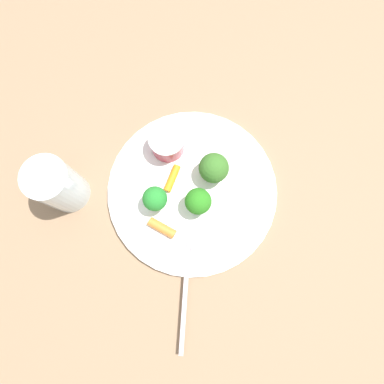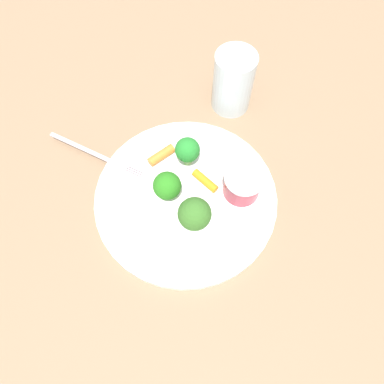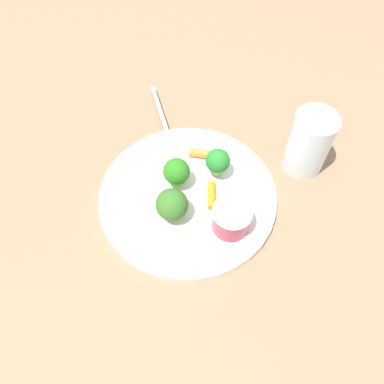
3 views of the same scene
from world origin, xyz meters
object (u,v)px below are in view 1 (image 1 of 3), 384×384
Objects in this scene: broccoli_floret_2 at (214,168)px; fork at (185,292)px; carrot_stick_1 at (162,228)px; sauce_cup at (167,143)px; drinking_glass at (58,186)px; broccoli_floret_0 at (154,196)px; broccoli_floret_1 at (201,200)px; carrot_stick_0 at (172,178)px; plate at (192,191)px.

broccoli_floret_2 reaches higher than fork.
carrot_stick_1 is 0.10m from fork.
sauce_cup is at bearing 66.69° from carrot_stick_1.
drinking_glass is at bearing 138.36° from carrot_stick_1.
sauce_cup is 0.23m from fork.
carrot_stick_1 is at bearing -97.25° from broccoli_floret_0.
drinking_glass reaches higher than broccoli_floret_1.
broccoli_floret_2 is 1.24× the size of carrot_stick_0.
carrot_stick_1 is 0.43× the size of drinking_glass.
drinking_glass is at bearing 120.39° from fork.
fork is at bearing -120.54° from broccoli_floret_1.
drinking_glass is at bearing 166.94° from broccoli_floret_2.
sauce_cup is 0.11m from broccoli_floret_1.
fork is at bearing -91.86° from broccoli_floret_0.
fork is (-0.04, -0.17, -0.00)m from carrot_stick_0.
plate is 0.04m from carrot_stick_0.
broccoli_floret_2 is 0.12m from carrot_stick_1.
fork is (0.00, -0.10, -0.01)m from carrot_stick_1.
sauce_cup is at bearing 4.67° from drinking_glass.
carrot_stick_0 is at bearing -102.17° from sauce_cup.
broccoli_floret_1 is at bearing 59.46° from fork.
drinking_glass is (-0.19, 0.09, 0.01)m from broccoli_floret_1.
drinking_glass is (-0.19, 0.07, 0.05)m from plate.
broccoli_floret_2 is (0.10, 0.01, -0.00)m from broccoli_floret_0.
broccoli_floret_1 is at bearing 12.45° from carrot_stick_1.
broccoli_floret_0 is 0.97× the size of broccoli_floret_2.
carrot_stick_0 is 0.08m from carrot_stick_1.
broccoli_floret_0 reaches higher than sauce_cup.
plate is at bearing 32.36° from carrot_stick_1.
broccoli_floret_0 is 0.33× the size of fork.
broccoli_floret_1 is 0.07m from carrot_stick_1.
broccoli_floret_0 is at bearing -26.39° from drinking_glass.
sauce_cup reaches higher than plate.
broccoli_floret_1 is 0.14m from fork.
drinking_glass is at bearing 154.12° from broccoli_floret_1.
carrot_stick_1 is at bearing -120.87° from carrot_stick_0.
drinking_glass reaches higher than carrot_stick_1.
sauce_cup is 0.06m from carrot_stick_0.
broccoli_floret_1 reaches higher than fork.
carrot_stick_1 is at bearing -113.31° from sauce_cup.
drinking_glass is (-0.23, 0.05, 0.01)m from broccoli_floret_2.
drinking_glass is at bearing -175.33° from sauce_cup.
broccoli_floret_0 is at bearing 176.15° from plate.
sauce_cup is 0.09m from broccoli_floret_2.
drinking_glass is (-0.12, 0.11, 0.03)m from carrot_stick_1.
plate is 0.20m from drinking_glass.
sauce_cup is 1.03× the size of broccoli_floret_2.
broccoli_floret_1 is 0.33× the size of fork.
broccoli_floret_0 reaches higher than carrot_stick_0.
broccoli_floret_2 reaches higher than carrot_stick_1.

